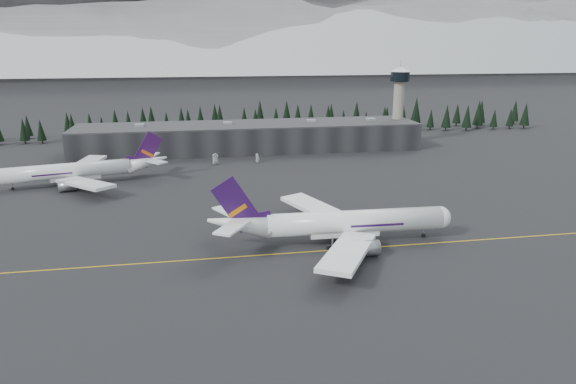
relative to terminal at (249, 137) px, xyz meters
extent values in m
plane|color=black|center=(0.00, -125.00, -6.30)|extent=(1400.00, 1400.00, 0.00)
cube|color=gold|center=(0.00, -127.00, -6.29)|extent=(400.00, 0.40, 0.02)
cube|color=black|center=(0.00, 0.00, -0.30)|extent=(160.00, 30.00, 12.00)
cube|color=#333335|center=(0.00, 0.00, 6.00)|extent=(160.00, 30.00, 0.60)
cylinder|color=gray|center=(75.00, 3.00, 9.70)|extent=(5.20, 5.20, 32.00)
cylinder|color=black|center=(75.00, 3.00, 26.95)|extent=(9.20, 9.20, 4.50)
cone|color=silver|center=(75.00, 3.00, 30.40)|extent=(10.00, 10.00, 2.00)
cube|color=black|center=(0.00, 37.00, 1.20)|extent=(360.00, 20.00, 15.00)
cylinder|color=white|center=(14.29, -122.31, -0.91)|extent=(45.21, 7.19, 5.88)
sphere|color=white|center=(36.81, -122.97, -0.91)|extent=(5.88, 5.88, 5.88)
cone|color=white|center=(-15.08, -121.45, -0.03)|extent=(16.62, 6.36, 8.51)
cube|color=white|center=(8.86, -106.96, -2.48)|extent=(19.19, 28.07, 2.51)
cylinder|color=#989BA0|center=(14.58, -112.51, -4.15)|extent=(6.47, 3.91, 3.72)
cube|color=white|center=(7.97, -137.31, -2.48)|extent=(20.40, 27.73, 2.51)
cylinder|color=#989BA0|center=(14.01, -132.10, -4.15)|extent=(6.47, 3.91, 3.72)
cube|color=#290E43|center=(-15.57, -121.43, 4.96)|extent=(12.42, 0.85, 14.59)
cube|color=#C4660B|center=(-15.38, -121.44, 3.50)|extent=(4.79, 0.69, 3.59)
cube|color=white|center=(-16.87, -115.51, 1.34)|extent=(8.99, 11.58, 0.49)
cube|color=white|center=(-17.21, -127.26, 1.34)|extent=(9.41, 11.48, 0.49)
cylinder|color=black|center=(32.89, -122.85, -4.83)|extent=(0.49, 0.49, 2.94)
cylinder|color=black|center=(7.57, -117.70, -4.83)|extent=(0.49, 0.49, 2.94)
cylinder|color=black|center=(7.31, -126.51, -4.83)|extent=(0.49, 0.49, 2.94)
cylinder|color=white|center=(-70.73, -51.64, -1.16)|extent=(43.22, 14.59, 5.61)
cone|color=white|center=(-43.32, -45.71, -0.32)|extent=(16.54, 8.81, 8.12)
cube|color=white|center=(-62.18, -64.62, -2.65)|extent=(22.63, 24.83, 2.40)
cylinder|color=gray|center=(-68.75, -60.78, -4.24)|extent=(6.69, 4.76, 3.55)
cube|color=white|center=(-68.31, -36.29, -2.65)|extent=(14.32, 27.25, 2.40)
cylinder|color=gray|center=(-72.71, -42.51, -4.24)|extent=(6.69, 4.76, 3.55)
cube|color=#2F0E42|center=(-42.86, -45.61, 4.45)|extent=(11.67, 2.96, 13.93)
cube|color=#C24B0B|center=(-43.04, -45.65, 3.05)|extent=(4.57, 1.48, 3.43)
cube|color=white|center=(-40.30, -50.79, 0.99)|extent=(10.03, 10.44, 0.47)
cube|color=white|center=(-42.68, -39.83, 0.99)|extent=(7.15, 11.08, 0.47)
cylinder|color=black|center=(-88.09, -55.40, -4.90)|extent=(0.47, 0.47, 2.81)
cylinder|color=black|center=(-63.44, -54.37, -4.90)|extent=(0.47, 0.47, 2.81)
cylinder|color=black|center=(-65.22, -46.15, -4.90)|extent=(0.47, 0.47, 2.81)
imported|color=white|center=(-17.38, -28.31, -5.63)|extent=(4.27, 5.29, 1.34)
imported|color=white|center=(0.65, -27.36, -5.63)|extent=(4.22, 2.95, 1.33)
camera|label=1|loc=(-24.05, -240.33, 42.55)|focal=32.00mm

